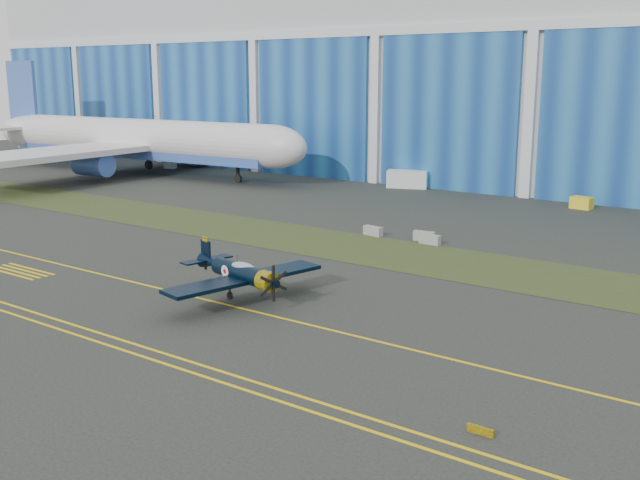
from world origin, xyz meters
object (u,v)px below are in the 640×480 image
Objects in this scene: warbird at (240,272)px; tug at (582,203)px; shipping_container at (408,179)px; jetliner at (138,95)px.

warbird reaches higher than tug.
tug is (7.18, 49.30, -1.32)m from warbird.
warbird is 2.47× the size of shipping_container.
jetliner is 66.04m from tug.
shipping_container is 24.11m from tug.
shipping_container is (-16.80, 51.70, -0.83)m from warbird.
jetliner is 43.35m from shipping_container.
jetliner is 30.99× the size of tug.
jetliner reaches higher than shipping_container.
shipping_container is 2.32× the size of tug.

